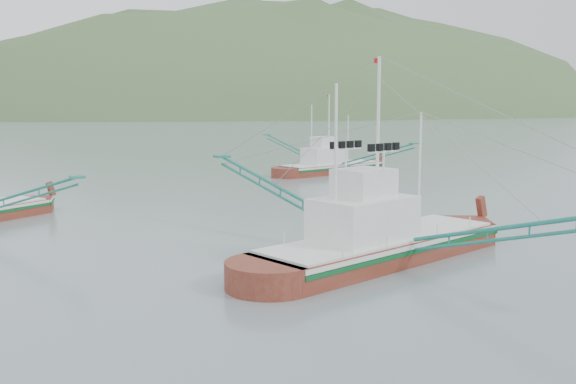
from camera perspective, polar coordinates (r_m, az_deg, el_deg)
name	(u,v)px	position (r m, az deg, el deg)	size (l,w,h in m)	color
ground	(344,268)	(32.90, 5.00, -6.79)	(1200.00, 1200.00, 0.00)	slate
main_boat	(381,221)	(34.22, 8.23, -2.60)	(16.25, 27.98, 11.52)	maroon
bg_boat_right	(331,159)	(77.57, 3.80, 2.99)	(14.39, 24.94, 10.21)	maroon
headland_right	(300,114)	(524.26, 1.12, 6.91)	(684.00, 432.00, 306.00)	#3E592E
ridge_distant	(5,114)	(588.55, -23.84, 6.35)	(960.00, 400.00, 240.00)	slate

